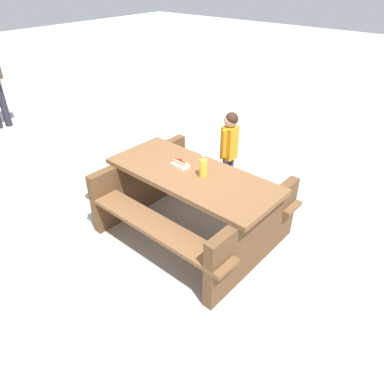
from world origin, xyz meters
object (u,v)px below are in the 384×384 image
(soda_bottle, at_px, (203,166))
(child_in_coat, at_px, (229,143))
(hotdog_tray, at_px, (180,164))
(picnic_table, at_px, (192,198))

(soda_bottle, relative_size, child_in_coat, 0.23)
(hotdog_tray, bearing_deg, picnic_table, 170.37)
(picnic_table, relative_size, hotdog_tray, 9.73)
(picnic_table, relative_size, soda_bottle, 7.60)
(hotdog_tray, bearing_deg, child_in_coat, -89.72)
(picnic_table, bearing_deg, child_in_coat, -78.69)
(picnic_table, height_order, child_in_coat, child_in_coat)
(child_in_coat, bearing_deg, picnic_table, 101.31)
(picnic_table, height_order, soda_bottle, soda_bottle)
(picnic_table, bearing_deg, soda_bottle, -171.24)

